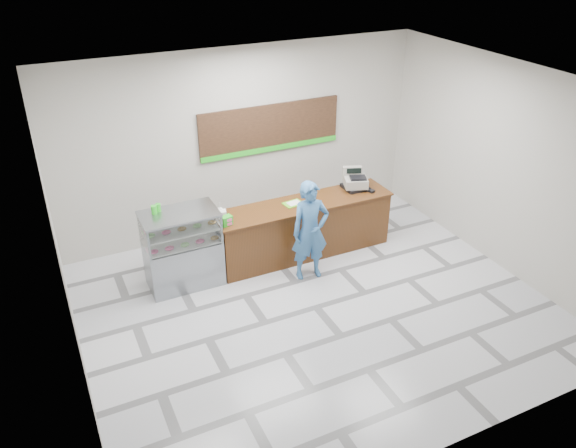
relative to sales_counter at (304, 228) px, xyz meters
name	(u,v)px	position (x,y,z in m)	size (l,w,h in m)	color
floor	(316,307)	(-0.55, -1.55, -0.52)	(7.00, 7.00, 0.00)	silver
back_wall	(243,142)	(-0.55, 1.45, 1.23)	(7.00, 7.00, 0.00)	#B5B1A6
ceiling	(323,88)	(-0.55, -1.55, 2.98)	(7.00, 7.00, 0.00)	silver
sales_counter	(304,228)	(0.00, 0.00, 0.00)	(3.26, 0.76, 1.03)	#552A11
display_case	(182,248)	(-2.22, 0.00, 0.16)	(1.22, 0.72, 1.33)	gray
menu_board	(271,129)	(0.00, 1.41, 1.42)	(2.80, 0.06, 0.90)	black
cash_register	(355,181)	(1.11, 0.13, 0.66)	(0.53, 0.55, 0.39)	black
card_terminal	(370,190)	(1.29, -0.11, 0.54)	(0.09, 0.18, 0.04)	black
serving_tray	(293,203)	(-0.19, 0.04, 0.52)	(0.36, 0.28, 0.02)	#6BDB22
napkin_box	(222,214)	(-1.47, 0.12, 0.57)	(0.13, 0.13, 0.12)	white
straw_cup	(220,212)	(-1.48, 0.19, 0.58)	(0.08, 0.08, 0.13)	silver
promo_box	(226,221)	(-1.50, -0.18, 0.59)	(0.18, 0.12, 0.16)	green
donut_decal	(312,205)	(0.08, -0.15, 0.52)	(0.18, 0.18, 0.00)	pink
green_cup_left	(154,210)	(-2.57, 0.14, 0.88)	(0.09, 0.09, 0.14)	green
green_cup_right	(158,208)	(-2.49, 0.20, 0.88)	(0.08, 0.08, 0.13)	green
customer	(310,231)	(-0.23, -0.69, 0.36)	(0.64, 0.42, 1.74)	#36689D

